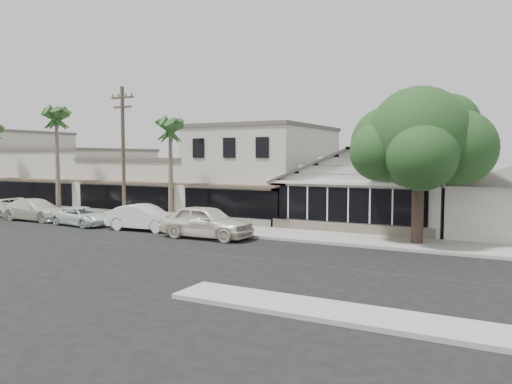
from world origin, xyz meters
The scene contains 16 objects.
ground centered at (0.00, 0.00, 0.00)m, with size 140.00×140.00×0.00m, color black.
sidewalk_north centered at (-8.00, 6.75, 0.07)m, with size 90.00×3.50×0.15m, color #9E9991.
corner_shop centered at (5.00, 12.47, 2.62)m, with size 10.40×8.60×5.10m.
side_cottage centered at (13.20, 11.50, 1.50)m, with size 6.00×6.00×3.00m, color silver.
row_building_near centered at (-3.00, 13.50, 3.25)m, with size 8.00×10.00×6.50m, color silver.
row_building_midnear centered at (-12.00, 13.50, 2.10)m, with size 10.00×10.00×4.20m, color beige.
row_building_midfar centered at (-22.50, 13.50, 2.50)m, with size 11.00×10.00×5.00m, color silver.
row_building_far centered at (-33.50, 13.50, 3.40)m, with size 11.00×10.00×6.80m, color beige.
utility_pole centered at (-9.00, 5.20, 4.79)m, with size 1.80×0.24×9.00m.
car_0 centered at (-1.64, 3.74, 0.92)m, with size 2.17×5.38×1.83m, color silver.
car_1 centered at (-6.64, 4.38, 0.79)m, with size 1.68×4.81×1.59m, color white.
car_2 centered at (-11.64, 4.16, 0.61)m, with size 2.03×4.40×1.22m, color silver.
car_3 centered at (-16.64, 4.50, 0.77)m, with size 2.15×5.30×1.54m, color beige.
shade_tree centered at (9.07, 7.07, 5.30)m, with size 7.25×6.56×8.05m.
palm_east centered at (-5.98, 6.21, 6.28)m, with size 3.02×3.02×7.39m.
palm_mid centered at (-16.05, 5.97, 7.32)m, with size 2.91×2.91×8.54m.
Camera 1 is at (13.72, -19.20, 4.51)m, focal length 35.00 mm.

